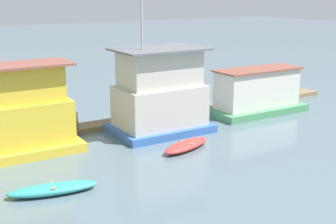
# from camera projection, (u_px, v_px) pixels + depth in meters

# --- Properties ---
(ground_plane) EXTENTS (200.00, 200.00, 0.00)m
(ground_plane) POSITION_uv_depth(u_px,v_px,m) (160.00, 130.00, 30.23)
(ground_plane) COLOR slate
(dock_walkway) EXTENTS (33.80, 1.48, 0.30)m
(dock_walkway) POSITION_uv_depth(u_px,v_px,m) (141.00, 119.00, 32.27)
(dock_walkway) COLOR #846B4C
(dock_walkway) RESTS_ON ground_plane
(houseboat_yellow) EXTENTS (6.97, 3.28, 4.96)m
(houseboat_yellow) POSITION_uv_depth(u_px,v_px,m) (14.00, 117.00, 25.15)
(houseboat_yellow) COLOR gold
(houseboat_yellow) RESTS_ON ground_plane
(houseboat_blue) EXTENTS (6.06, 4.14, 8.69)m
(houseboat_blue) POSITION_uv_depth(u_px,v_px,m) (160.00, 95.00, 29.22)
(houseboat_blue) COLOR #3866B7
(houseboat_blue) RESTS_ON ground_plane
(houseboat_green) EXTENTS (7.41, 3.38, 3.28)m
(houseboat_green) POSITION_uv_depth(u_px,v_px,m) (257.00, 93.00, 34.08)
(houseboat_green) COLOR #4C9360
(houseboat_green) RESTS_ON ground_plane
(dinghy_teal) EXTENTS (4.07, 1.89, 0.46)m
(dinghy_teal) POSITION_uv_depth(u_px,v_px,m) (53.00, 189.00, 20.63)
(dinghy_teal) COLOR teal
(dinghy_teal) RESTS_ON ground_plane
(dinghy_red) EXTENTS (3.74, 2.20, 0.47)m
(dinghy_red) POSITION_uv_depth(u_px,v_px,m) (186.00, 145.00, 26.42)
(dinghy_red) COLOR red
(dinghy_red) RESTS_ON ground_plane
(mooring_post_far_right) EXTENTS (0.24, 0.24, 1.55)m
(mooring_post_far_right) POSITION_uv_depth(u_px,v_px,m) (77.00, 124.00, 28.73)
(mooring_post_far_right) COLOR brown
(mooring_post_far_right) RESTS_ON ground_plane
(mooring_post_near_left) EXTENTS (0.27, 0.27, 1.76)m
(mooring_post_near_left) POSITION_uv_depth(u_px,v_px,m) (183.00, 106.00, 32.71)
(mooring_post_near_left) COLOR #846B4C
(mooring_post_near_left) RESTS_ON ground_plane
(mooring_post_near_right) EXTENTS (0.26, 0.26, 1.65)m
(mooring_post_near_right) POSITION_uv_depth(u_px,v_px,m) (284.00, 92.00, 37.69)
(mooring_post_near_right) COLOR #846B4C
(mooring_post_near_right) RESTS_ON ground_plane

